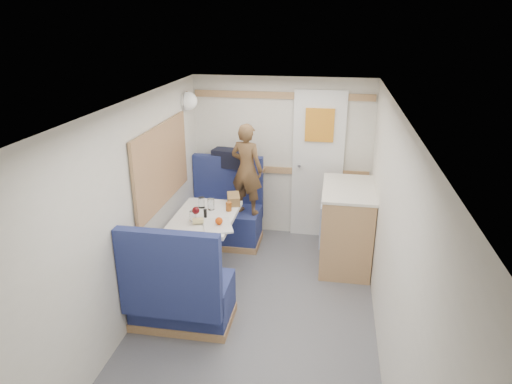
% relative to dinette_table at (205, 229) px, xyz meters
% --- Properties ---
extents(floor, '(4.50, 4.50, 0.00)m').
position_rel_dinette_table_xyz_m(floor, '(0.65, -1.00, -0.57)').
color(floor, '#515156').
rests_on(floor, ground).
extents(ceiling, '(4.50, 4.50, 0.00)m').
position_rel_dinette_table_xyz_m(ceiling, '(0.65, -1.00, 1.43)').
color(ceiling, silver).
rests_on(ceiling, wall_back).
extents(wall_back, '(2.20, 0.02, 2.00)m').
position_rel_dinette_table_xyz_m(wall_back, '(0.65, 1.25, 0.43)').
color(wall_back, silver).
rests_on(wall_back, floor).
extents(wall_left, '(0.02, 4.50, 2.00)m').
position_rel_dinette_table_xyz_m(wall_left, '(-0.45, -1.00, 0.43)').
color(wall_left, silver).
rests_on(wall_left, floor).
extents(wall_right, '(0.02, 4.50, 2.00)m').
position_rel_dinette_table_xyz_m(wall_right, '(1.75, -1.00, 0.43)').
color(wall_right, silver).
rests_on(wall_right, floor).
extents(oak_trim_low, '(2.15, 0.02, 0.08)m').
position_rel_dinette_table_xyz_m(oak_trim_low, '(0.65, 1.23, 0.28)').
color(oak_trim_low, '#916641').
rests_on(oak_trim_low, wall_back).
extents(oak_trim_high, '(2.15, 0.02, 0.08)m').
position_rel_dinette_table_xyz_m(oak_trim_high, '(0.65, 1.23, 1.21)').
color(oak_trim_high, '#916641').
rests_on(oak_trim_high, wall_back).
extents(side_window, '(0.04, 1.30, 0.72)m').
position_rel_dinette_table_xyz_m(side_window, '(-0.43, 0.00, 0.68)').
color(side_window, '#9DA990').
rests_on(side_window, wall_left).
extents(rear_door, '(0.62, 0.12, 1.86)m').
position_rel_dinette_table_xyz_m(rear_door, '(1.10, 1.22, 0.41)').
color(rear_door, white).
rests_on(rear_door, wall_back).
extents(dinette_table, '(0.62, 0.92, 0.72)m').
position_rel_dinette_table_xyz_m(dinette_table, '(0.00, 0.00, 0.00)').
color(dinette_table, white).
rests_on(dinette_table, floor).
extents(bench_far, '(0.90, 0.59, 1.05)m').
position_rel_dinette_table_xyz_m(bench_far, '(-0.00, 0.86, -0.27)').
color(bench_far, navy).
rests_on(bench_far, floor).
extents(bench_near, '(0.90, 0.59, 1.05)m').
position_rel_dinette_table_xyz_m(bench_near, '(-0.00, -0.86, -0.27)').
color(bench_near, navy).
rests_on(bench_near, floor).
extents(ledge, '(0.90, 0.14, 0.04)m').
position_rel_dinette_table_xyz_m(ledge, '(-0.00, 1.12, 0.31)').
color(ledge, '#916641').
rests_on(ledge, bench_far).
extents(dome_light, '(0.20, 0.20, 0.20)m').
position_rel_dinette_table_xyz_m(dome_light, '(-0.39, 0.85, 1.18)').
color(dome_light, white).
rests_on(dome_light, wall_left).
extents(galley_counter, '(0.57, 0.92, 0.92)m').
position_rel_dinette_table_xyz_m(galley_counter, '(1.47, 0.55, -0.10)').
color(galley_counter, '#916641').
rests_on(galley_counter, floor).
extents(person, '(0.45, 0.37, 1.08)m').
position_rel_dinette_table_xyz_m(person, '(0.30, 0.77, 0.43)').
color(person, brown).
rests_on(person, bench_far).
extents(duffel_bag, '(0.48, 0.30, 0.22)m').
position_rel_dinette_table_xyz_m(duffel_bag, '(0.04, 1.12, 0.44)').
color(duffel_bag, black).
rests_on(duffel_bag, ledge).
extents(tray, '(0.38, 0.43, 0.02)m').
position_rel_dinette_table_xyz_m(tray, '(0.20, -0.24, 0.16)').
color(tray, silver).
rests_on(tray, dinette_table).
extents(orange_fruit, '(0.07, 0.07, 0.07)m').
position_rel_dinette_table_xyz_m(orange_fruit, '(0.21, -0.23, 0.21)').
color(orange_fruit, orange).
rests_on(orange_fruit, tray).
extents(cheese_block, '(0.12, 0.10, 0.04)m').
position_rel_dinette_table_xyz_m(cheese_block, '(-0.01, -0.21, 0.19)').
color(cheese_block, '#EBD288').
rests_on(cheese_block, tray).
extents(wine_glass, '(0.08, 0.08, 0.17)m').
position_rel_dinette_table_xyz_m(wine_glass, '(-0.03, -0.18, 0.28)').
color(wine_glass, white).
rests_on(wine_glass, dinette_table).
extents(tumbler_left, '(0.06, 0.06, 0.10)m').
position_rel_dinette_table_xyz_m(tumbler_left, '(-0.08, -0.15, 0.21)').
color(tumbler_left, white).
rests_on(tumbler_left, dinette_table).
extents(tumbler_mid, '(0.07, 0.07, 0.11)m').
position_rel_dinette_table_xyz_m(tumbler_mid, '(-0.09, 0.20, 0.21)').
color(tumbler_mid, white).
rests_on(tumbler_mid, dinette_table).
extents(tumbler_right, '(0.07, 0.07, 0.12)m').
position_rel_dinette_table_xyz_m(tumbler_right, '(0.03, 0.16, 0.21)').
color(tumbler_right, white).
rests_on(tumbler_right, dinette_table).
extents(beer_glass, '(0.06, 0.06, 0.10)m').
position_rel_dinette_table_xyz_m(beer_glass, '(0.22, 0.16, 0.20)').
color(beer_glass, '#8D4614').
rests_on(beer_glass, dinette_table).
extents(pepper_grinder, '(0.03, 0.03, 0.09)m').
position_rel_dinette_table_xyz_m(pepper_grinder, '(0.02, -0.05, 0.20)').
color(pepper_grinder, black).
rests_on(pepper_grinder, dinette_table).
extents(bread_loaf, '(0.19, 0.27, 0.10)m').
position_rel_dinette_table_xyz_m(bread_loaf, '(0.22, 0.38, 0.20)').
color(bread_loaf, brown).
rests_on(bread_loaf, dinette_table).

